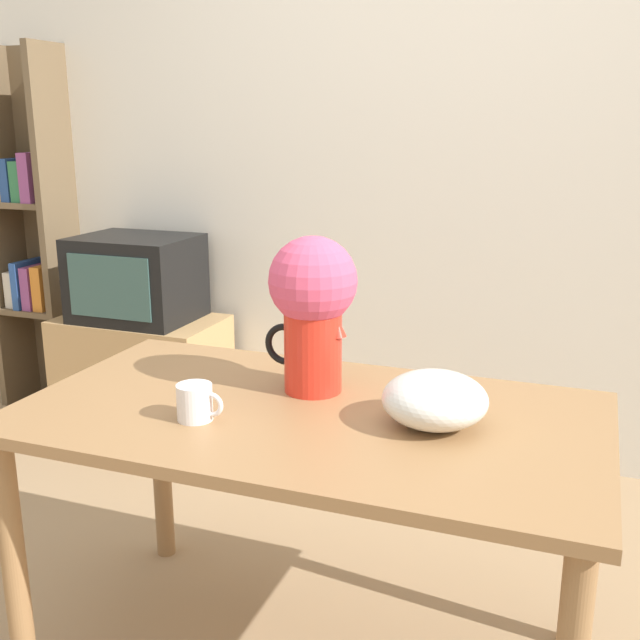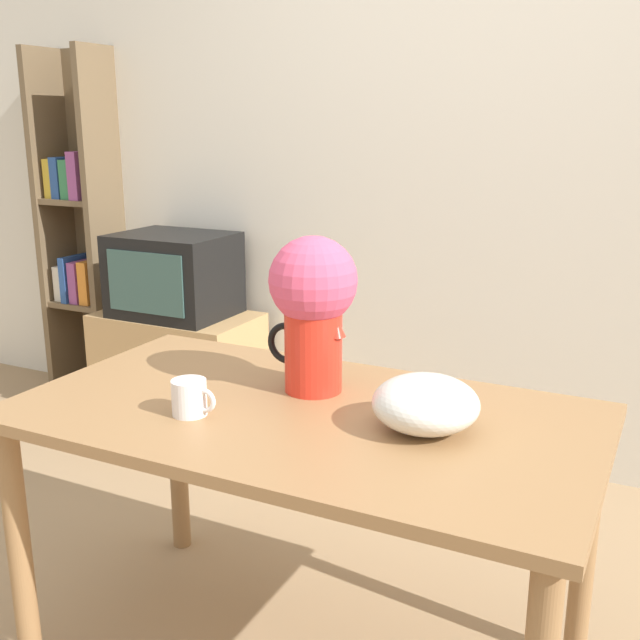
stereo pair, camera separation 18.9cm
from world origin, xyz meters
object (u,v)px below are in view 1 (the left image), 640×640
at_px(white_bowl, 435,399).
at_px(tv_set, 136,278).
at_px(flower_vase, 313,301).
at_px(coffee_mug, 196,402).

distance_m(white_bowl, tv_set, 1.99).
bearing_deg(flower_vase, white_bowl, -18.96).
height_order(flower_vase, white_bowl, flower_vase).
relative_size(flower_vase, white_bowl, 1.66).
bearing_deg(tv_set, white_bowl, -36.48).
bearing_deg(coffee_mug, white_bowl, 16.98).
xyz_separation_m(flower_vase, white_bowl, (0.34, -0.12, -0.18)).
bearing_deg(white_bowl, tv_set, 143.52).
bearing_deg(white_bowl, coffee_mug, -163.02).
xyz_separation_m(coffee_mug, tv_set, (-1.07, 1.34, -0.04)).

